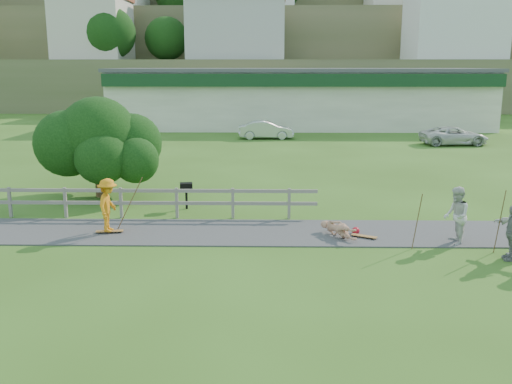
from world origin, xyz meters
TOP-DOWN VIEW (x-y plane):
  - ground at (0.00, 0.00)m, footprint 260.00×260.00m
  - path at (0.00, 1.50)m, footprint 34.00×3.00m
  - fence at (-4.62, 3.30)m, footprint 15.05×0.10m
  - strip_mall at (4.00, 34.94)m, footprint 32.50×10.75m
  - hillside at (0.00, 91.31)m, footprint 220.00×67.00m
  - skater_rider at (-3.89, 1.29)m, footprint 0.68×1.14m
  - skater_fallen at (3.48, 1.01)m, footprint 1.48×1.11m
  - spectator_a at (6.94, 0.41)m, footprint 0.77×0.94m
  - spectator_b at (8.03, -1.01)m, footprint 0.52×0.98m
  - car_silver at (1.14, 25.95)m, footprint 4.11×1.55m
  - car_white at (14.05, 22.86)m, footprint 4.67×2.43m
  - tree at (-5.69, 6.67)m, footprint 5.13×5.13m
  - bbq at (-1.85, 4.65)m, footprint 0.51×0.42m
  - longboard_rider at (-3.89, 1.29)m, footprint 0.89×0.33m
  - longboard_fallen at (4.28, 0.91)m, footprint 0.81×0.56m
  - helmet at (4.08, 1.36)m, footprint 0.25×0.25m
  - pole_rider at (-3.29, 1.69)m, footprint 0.03×0.03m
  - pole_spec_left at (5.64, -0.08)m, footprint 0.03×0.03m
  - pole_spec_right at (7.93, -0.39)m, footprint 0.03×0.03m

SIDE VIEW (x-z plane):
  - ground at x=0.00m, z-range 0.00..0.00m
  - path at x=0.00m, z-range 0.00..0.04m
  - longboard_fallen at x=4.28m, z-range 0.00..0.09m
  - longboard_rider at x=-3.89m, z-range 0.00..0.10m
  - helmet at x=4.08m, z-range 0.00..0.25m
  - skater_fallen at x=3.48m, z-range 0.00..0.55m
  - bbq at x=-1.85m, z-range 0.00..1.01m
  - car_white at x=14.05m, z-range 0.00..1.26m
  - car_silver at x=1.14m, z-range 0.00..1.34m
  - fence at x=-4.62m, z-range 0.17..1.27m
  - spectator_b at x=8.03m, z-range 0.00..1.59m
  - pole_spec_left at x=5.64m, z-range 0.00..1.70m
  - skater_rider at x=-3.89m, z-range 0.00..1.73m
  - spectator_a at x=6.94m, z-range 0.00..1.79m
  - pole_spec_right at x=7.93m, z-range 0.00..1.88m
  - pole_rider at x=-3.29m, z-range 0.00..2.03m
  - tree at x=-5.69m, z-range 0.00..3.66m
  - strip_mall at x=4.00m, z-range 0.03..5.13m
  - hillside at x=0.00m, z-range -9.34..38.16m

